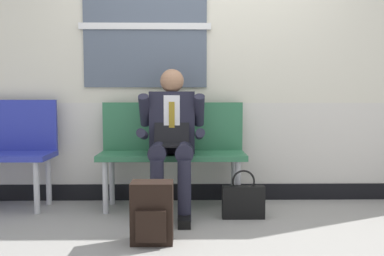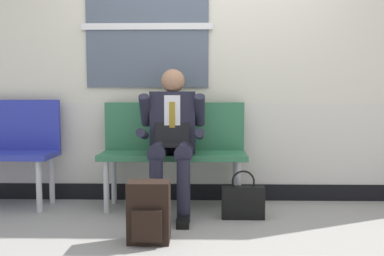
# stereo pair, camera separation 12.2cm
# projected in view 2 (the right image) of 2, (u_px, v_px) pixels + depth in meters

# --- Properties ---
(ground_plane) EXTENTS (18.00, 18.00, 0.00)m
(ground_plane) POSITION_uv_depth(u_px,v_px,m) (213.00, 221.00, 3.23)
(ground_plane) COLOR gray
(station_wall) EXTENTS (5.43, 0.17, 2.82)m
(station_wall) POSITION_uv_depth(u_px,v_px,m) (210.00, 57.00, 3.84)
(station_wall) COLOR beige
(station_wall) RESTS_ON ground
(bench_with_person) EXTENTS (1.31, 0.42, 0.96)m
(bench_with_person) POSITION_uv_depth(u_px,v_px,m) (174.00, 145.00, 3.64)
(bench_with_person) COLOR #2D6B47
(bench_with_person) RESTS_ON ground
(person_seated) EXTENTS (0.57, 0.70, 1.26)m
(person_seated) POSITION_uv_depth(u_px,v_px,m) (172.00, 136.00, 3.43)
(person_seated) COLOR #1E1E2D
(person_seated) RESTS_ON ground
(backpack) EXTENTS (0.29, 0.22, 0.43)m
(backpack) POSITION_uv_depth(u_px,v_px,m) (149.00, 213.00, 2.75)
(backpack) COLOR black
(backpack) RESTS_ON ground
(handbag) EXTENTS (0.35, 0.09, 0.41)m
(handbag) POSITION_uv_depth(u_px,v_px,m) (243.00, 201.00, 3.28)
(handbag) COLOR black
(handbag) RESTS_ON ground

